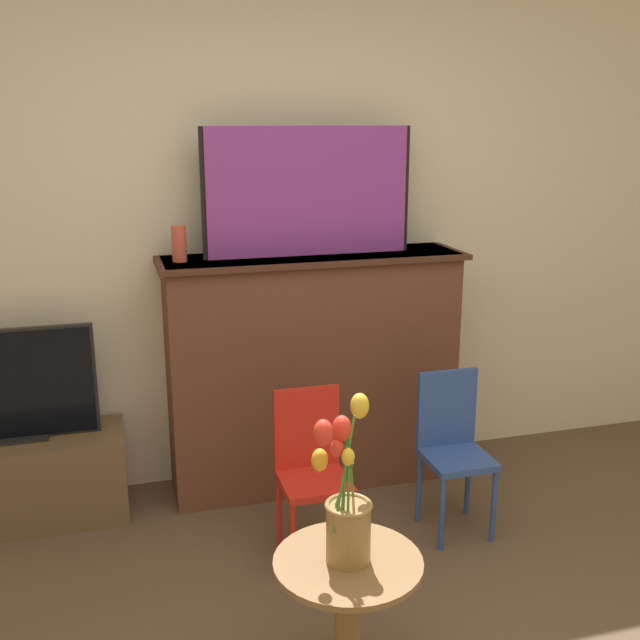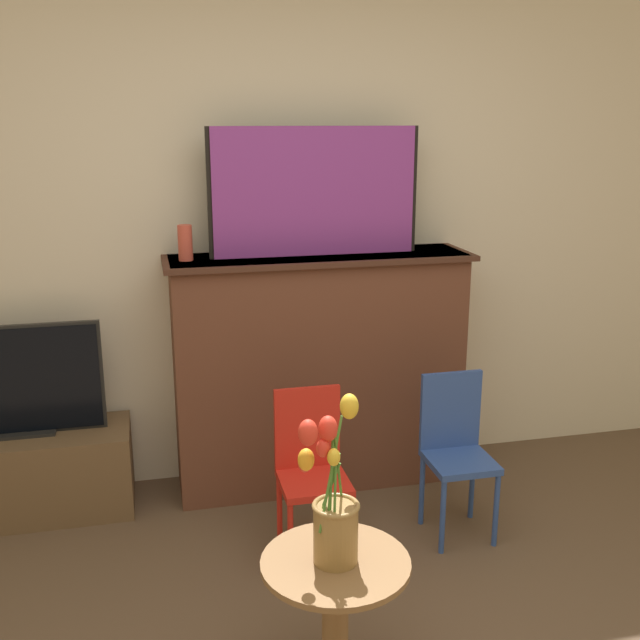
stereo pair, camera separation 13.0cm
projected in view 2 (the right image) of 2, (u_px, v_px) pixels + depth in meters
wall_back at (272, 215)px, 3.70m from camera, size 8.00×0.06×2.70m
fireplace_mantel at (319, 368)px, 3.74m from camera, size 1.48×0.41×1.18m
painting at (315, 192)px, 3.51m from camera, size 1.01×0.03×0.60m
mantel_candle at (185, 243)px, 3.43m from camera, size 0.07×0.07×0.16m
tv_stand at (28, 474)px, 3.51m from camera, size 0.95×0.39×0.40m
tv_monitor at (18, 382)px, 3.39m from camera, size 0.75×0.12×0.52m
chair_red at (311, 464)px, 3.13m from camera, size 0.28×0.28×0.73m
chair_blue at (456, 445)px, 3.32m from camera, size 0.28×0.28×0.73m
side_table at (335, 609)px, 2.34m from camera, size 0.47×0.47×0.50m
vase_tulips at (333, 508)px, 2.25m from camera, size 0.23×0.24×0.50m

